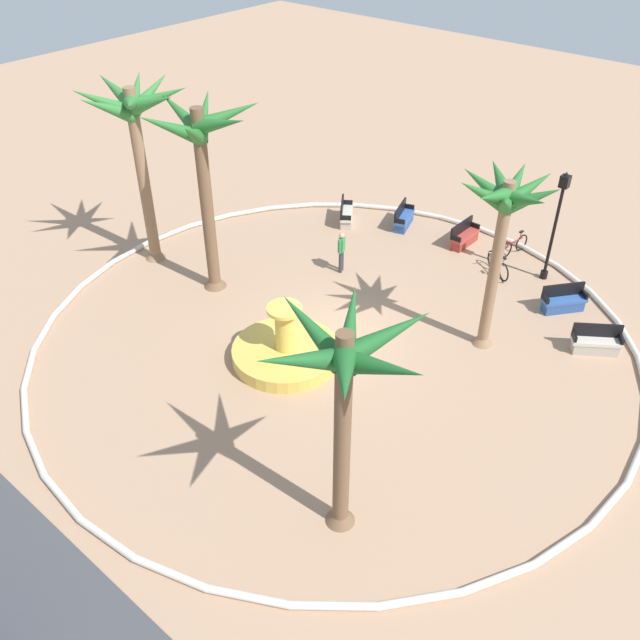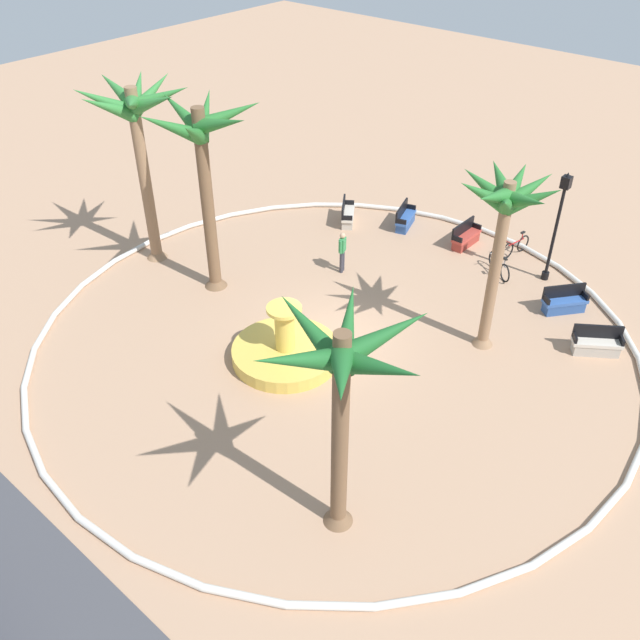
{
  "view_description": "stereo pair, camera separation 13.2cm",
  "coord_description": "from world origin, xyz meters",
  "px_view_note": "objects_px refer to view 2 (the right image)",
  "views": [
    {
      "loc": [
        -11.65,
        14.43,
        14.16
      ],
      "look_at": [
        0.15,
        0.57,
        1.0
      ],
      "focal_mm": 38.27,
      "sensor_mm": 36.0,
      "label": 1
    },
    {
      "loc": [
        -11.75,
        14.34,
        14.16
      ],
      "look_at": [
        0.15,
        0.57,
        1.0
      ],
      "focal_mm": 38.27,
      "sensor_mm": 36.0,
      "label": 2
    }
  ],
  "objects_px": {
    "palm_tree_near_fountain": "(137,123)",
    "bicycle_red_frame": "(515,247)",
    "bench_west": "(596,345)",
    "bench_north": "(347,215)",
    "palm_tree_by_curb": "(203,153)",
    "bench_east": "(564,303)",
    "lamppost": "(558,219)",
    "palm_tree_mid_plaza": "(505,211)",
    "bicycle_by_lamppost": "(499,266)",
    "palm_tree_far_side": "(343,377)",
    "person_pedestrian_stroll": "(342,250)",
    "bench_southeast": "(466,238)",
    "fountain": "(286,351)",
    "bench_southwest": "(405,219)"
  },
  "relations": [
    {
      "from": "fountain",
      "to": "person_pedestrian_stroll",
      "type": "bearing_deg",
      "value": -69.2
    },
    {
      "from": "person_pedestrian_stroll",
      "to": "bench_north",
      "type": "bearing_deg",
      "value": -53.99
    },
    {
      "from": "palm_tree_by_curb",
      "to": "bench_west",
      "type": "bearing_deg",
      "value": -156.63
    },
    {
      "from": "bench_west",
      "to": "palm_tree_by_curb",
      "type": "bearing_deg",
      "value": 23.37
    },
    {
      "from": "bench_southeast",
      "to": "lamppost",
      "type": "height_order",
      "value": "lamppost"
    },
    {
      "from": "bench_north",
      "to": "bench_southeast",
      "type": "distance_m",
      "value": 5.25
    },
    {
      "from": "fountain",
      "to": "lamppost",
      "type": "distance_m",
      "value": 11.21
    },
    {
      "from": "bench_east",
      "to": "fountain",
      "type": "bearing_deg",
      "value": 56.19
    },
    {
      "from": "palm_tree_near_fountain",
      "to": "bicycle_red_frame",
      "type": "distance_m",
      "value": 15.43
    },
    {
      "from": "bench_southeast",
      "to": "person_pedestrian_stroll",
      "type": "distance_m",
      "value": 5.62
    },
    {
      "from": "palm_tree_by_curb",
      "to": "lamppost",
      "type": "distance_m",
      "value": 12.93
    },
    {
      "from": "fountain",
      "to": "palm_tree_by_curb",
      "type": "distance_m",
      "value": 7.23
    },
    {
      "from": "bench_southwest",
      "to": "lamppost",
      "type": "relative_size",
      "value": 0.38
    },
    {
      "from": "fountain",
      "to": "person_pedestrian_stroll",
      "type": "distance_m",
      "value": 5.84
    },
    {
      "from": "bench_southeast",
      "to": "bicycle_by_lamppost",
      "type": "bearing_deg",
      "value": 152.0
    },
    {
      "from": "fountain",
      "to": "bench_east",
      "type": "bearing_deg",
      "value": -123.81
    },
    {
      "from": "bench_east",
      "to": "lamppost",
      "type": "distance_m",
      "value": 3.11
    },
    {
      "from": "palm_tree_mid_plaza",
      "to": "bench_southwest",
      "type": "height_order",
      "value": "palm_tree_mid_plaza"
    },
    {
      "from": "palm_tree_far_side",
      "to": "person_pedestrian_stroll",
      "type": "relative_size",
      "value": 3.64
    },
    {
      "from": "fountain",
      "to": "bicycle_red_frame",
      "type": "distance_m",
      "value": 11.28
    },
    {
      "from": "bench_east",
      "to": "bench_southeast",
      "type": "xyz_separation_m",
      "value": [
        5.18,
        -1.87,
        0.0
      ]
    },
    {
      "from": "bench_north",
      "to": "bicycle_red_frame",
      "type": "height_order",
      "value": "bench_north"
    },
    {
      "from": "bench_east",
      "to": "bench_southwest",
      "type": "distance_m",
      "value": 8.19
    },
    {
      "from": "palm_tree_near_fountain",
      "to": "bench_southeast",
      "type": "relative_size",
      "value": 4.45
    },
    {
      "from": "lamppost",
      "to": "person_pedestrian_stroll",
      "type": "bearing_deg",
      "value": 36.75
    },
    {
      "from": "palm_tree_by_curb",
      "to": "person_pedestrian_stroll",
      "type": "height_order",
      "value": "palm_tree_by_curb"
    },
    {
      "from": "fountain",
      "to": "bench_southwest",
      "type": "height_order",
      "value": "fountain"
    },
    {
      "from": "palm_tree_far_side",
      "to": "lamppost",
      "type": "xyz_separation_m",
      "value": [
        1.22,
        -13.99,
        -2.19
      ]
    },
    {
      "from": "bench_east",
      "to": "lamppost",
      "type": "height_order",
      "value": "lamppost"
    },
    {
      "from": "palm_tree_by_curb",
      "to": "lamppost",
      "type": "bearing_deg",
      "value": -136.91
    },
    {
      "from": "fountain",
      "to": "palm_tree_mid_plaza",
      "type": "relative_size",
      "value": 0.57
    },
    {
      "from": "palm_tree_far_side",
      "to": "bicycle_red_frame",
      "type": "xyz_separation_m",
      "value": [
        2.99,
        -14.87,
        -4.38
      ]
    },
    {
      "from": "palm_tree_far_side",
      "to": "bicycle_by_lamppost",
      "type": "xyz_separation_m",
      "value": [
        2.74,
        -13.08,
        -4.38
      ]
    },
    {
      "from": "bench_southwest",
      "to": "person_pedestrian_stroll",
      "type": "distance_m",
      "value": 4.71
    },
    {
      "from": "bench_north",
      "to": "bicycle_by_lamppost",
      "type": "bearing_deg",
      "value": -176.17
    },
    {
      "from": "palm_tree_near_fountain",
      "to": "palm_tree_mid_plaza",
      "type": "bearing_deg",
      "value": -164.7
    },
    {
      "from": "bench_west",
      "to": "bench_north",
      "type": "xyz_separation_m",
      "value": [
        12.03,
        -1.82,
        0.0
      ]
    },
    {
      "from": "bench_southeast",
      "to": "bicycle_red_frame",
      "type": "height_order",
      "value": "bench_southeast"
    },
    {
      "from": "palm_tree_far_side",
      "to": "bicycle_red_frame",
      "type": "bearing_deg",
      "value": -78.64
    },
    {
      "from": "lamppost",
      "to": "bench_north",
      "type": "bearing_deg",
      "value": 9.07
    },
    {
      "from": "palm_tree_far_side",
      "to": "bench_north",
      "type": "height_order",
      "value": "palm_tree_far_side"
    },
    {
      "from": "bicycle_red_frame",
      "to": "bench_southwest",
      "type": "bearing_deg",
      "value": 10.88
    },
    {
      "from": "palm_tree_mid_plaza",
      "to": "bench_west",
      "type": "distance_m",
      "value": 5.91
    },
    {
      "from": "fountain",
      "to": "palm_tree_near_fountain",
      "type": "xyz_separation_m",
      "value": [
        8.41,
        -1.38,
        5.28
      ]
    },
    {
      "from": "bicycle_red_frame",
      "to": "bicycle_by_lamppost",
      "type": "height_order",
      "value": "same"
    },
    {
      "from": "lamppost",
      "to": "person_pedestrian_stroll",
      "type": "xyz_separation_m",
      "value": [
        6.3,
        4.7,
        -1.62
      ]
    },
    {
      "from": "palm_tree_far_side",
      "to": "person_pedestrian_stroll",
      "type": "distance_m",
      "value": 12.54
    },
    {
      "from": "bench_west",
      "to": "bicycle_by_lamppost",
      "type": "relative_size",
      "value": 1.11
    },
    {
      "from": "palm_tree_mid_plaza",
      "to": "palm_tree_far_side",
      "type": "relative_size",
      "value": 1.0
    },
    {
      "from": "palm_tree_mid_plaza",
      "to": "person_pedestrian_stroll",
      "type": "xyz_separation_m",
      "value": [
        6.54,
        -0.52,
        -4.02
      ]
    }
  ]
}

